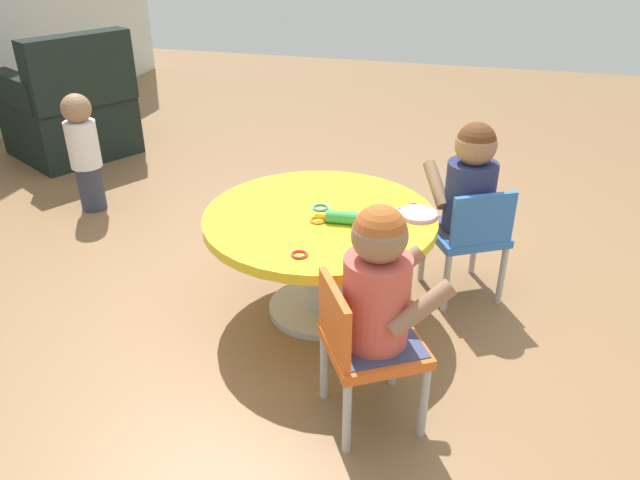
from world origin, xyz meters
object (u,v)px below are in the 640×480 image
(child_chair_left, at_px, (364,345))
(craft_scissors, at_px, (411,208))
(armchair_dark, at_px, (72,112))
(rolling_pin, at_px, (344,218))
(child_chair_right, at_px, (469,235))
(seated_child_left, at_px, (379,283))
(toddler_standing, at_px, (84,149))
(craft_table, at_px, (320,237))
(seated_child_right, at_px, (471,182))

(child_chair_left, bearing_deg, craft_scissors, -3.30)
(craft_scissors, bearing_deg, armchair_dark, 62.87)
(armchair_dark, relative_size, rolling_pin, 4.19)
(child_chair_right, xyz_separation_m, craft_scissors, (-0.13, 0.24, 0.16))
(seated_child_left, relative_size, armchair_dark, 0.53)
(armchair_dark, relative_size, craft_scissors, 6.91)
(seated_child_left, bearing_deg, toddler_standing, 56.90)
(seated_child_left, distance_m, child_chair_right, 0.90)
(craft_table, height_order, toddler_standing, toddler_standing)
(craft_table, bearing_deg, armchair_dark, 56.42)
(seated_child_right, relative_size, rolling_pin, 2.21)
(rolling_pin, bearing_deg, armchair_dark, 56.82)
(child_chair_left, relative_size, craft_scissors, 3.83)
(toddler_standing, bearing_deg, seated_child_right, -99.30)
(craft_scissors, bearing_deg, seated_child_left, 179.39)
(seated_child_right, bearing_deg, seated_child_left, 165.18)
(craft_table, bearing_deg, rolling_pin, -114.58)
(rolling_pin, bearing_deg, toddler_standing, 66.58)
(craft_table, height_order, rolling_pin, rolling_pin)
(craft_table, bearing_deg, toddler_standing, 66.67)
(child_chair_left, bearing_deg, toddler_standing, 55.97)
(seated_child_right, bearing_deg, toddler_standing, 80.70)
(craft_table, relative_size, craft_scissors, 6.69)
(seated_child_left, distance_m, seated_child_right, 0.90)
(seated_child_left, relative_size, craft_scissors, 3.64)
(seated_child_right, distance_m, toddler_standing, 2.13)
(armchair_dark, distance_m, craft_scissors, 2.81)
(child_chair_right, relative_size, rolling_pin, 2.32)
(toddler_standing, bearing_deg, craft_table, -113.33)
(seated_child_left, xyz_separation_m, rolling_pin, (0.51, 0.22, -0.05))
(toddler_standing, xyz_separation_m, rolling_pin, (-0.71, -1.65, 0.13))
(seated_child_left, xyz_separation_m, armchair_dark, (1.99, 2.49, -0.22))
(seated_child_left, height_order, toddler_standing, seated_child_left)
(child_chair_right, height_order, toddler_standing, toddler_standing)
(craft_table, bearing_deg, child_chair_right, -64.13)
(craft_table, bearing_deg, seated_child_left, -149.03)
(armchair_dark, relative_size, toddler_standing, 1.44)
(rolling_pin, bearing_deg, seated_child_right, -50.91)
(armchair_dark, xyz_separation_m, rolling_pin, (-1.48, -2.26, 0.18))
(child_chair_right, bearing_deg, craft_scissors, 118.46)
(rolling_pin, distance_m, craft_scissors, 0.31)
(child_chair_right, height_order, armchair_dark, armchair_dark)
(toddler_standing, bearing_deg, armchair_dark, 38.87)
(seated_child_right, bearing_deg, child_chair_right, -151.07)
(child_chair_right, bearing_deg, seated_child_right, 28.93)
(seated_child_right, xyz_separation_m, craft_scissors, (-0.17, 0.22, -0.07))
(toddler_standing, bearing_deg, seated_child_left, -123.10)
(seated_child_left, xyz_separation_m, toddler_standing, (1.22, 1.87, -0.17))
(child_chair_left, distance_m, craft_scissors, 0.75)
(seated_child_right, height_order, craft_scissors, seated_child_right)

